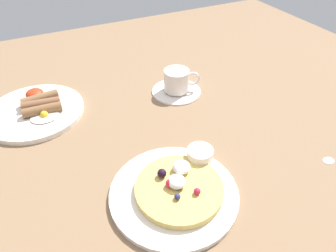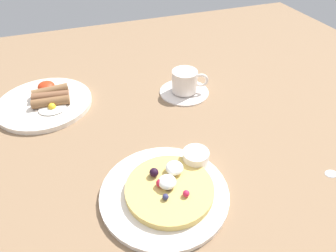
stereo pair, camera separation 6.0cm
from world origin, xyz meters
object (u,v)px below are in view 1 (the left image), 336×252
pancake_plate (174,193)px  syrup_ramekin (200,155)px  coffee_saucer (176,91)px  coffee_cup (177,80)px  breakfast_plate (35,112)px

pancake_plate → syrup_ramekin: syrup_ramekin is taller
coffee_saucer → syrup_ramekin: bearing=-107.5°
pancake_plate → syrup_ramekin: (8.72, 4.98, 2.23)cm
pancake_plate → coffee_cup: coffee_cup is taller
breakfast_plate → coffee_saucer: bearing=-10.2°
breakfast_plate → coffee_cup: bearing=-10.3°
syrup_ramekin → coffee_saucer: size_ratio=0.39×
coffee_saucer → pancake_plate: bearing=-118.0°
breakfast_plate → syrup_ramekin: bearing=-49.9°
pancake_plate → syrup_ramekin: size_ratio=4.53×
breakfast_plate → coffee_saucer: 38.94cm
pancake_plate → breakfast_plate: 45.01cm
pancake_plate → coffee_saucer: (17.58, 33.03, -0.15)cm
syrup_ramekin → coffee_cup: bearing=72.1°
breakfast_plate → coffee_saucer: size_ratio=1.78×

